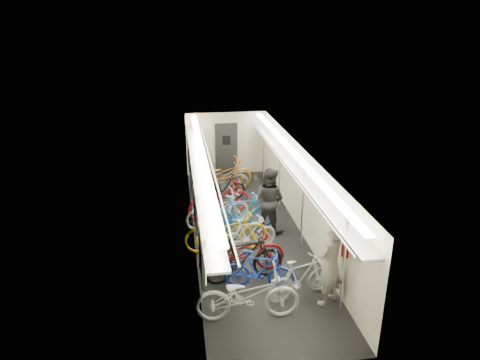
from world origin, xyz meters
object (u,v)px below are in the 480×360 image
object	(u,v)px
passenger_near	(330,264)
passenger_mid	(269,200)
backpack	(348,248)
bicycle_1	(259,270)
bicycle_0	(248,295)

from	to	relation	value
passenger_near	passenger_mid	size ratio (longest dim) A/B	1.01
backpack	bicycle_1	bearing A→B (deg)	135.12
bicycle_0	passenger_near	size ratio (longest dim) A/B	1.10
backpack	bicycle_0	bearing A→B (deg)	163.54
passenger_near	passenger_mid	bearing A→B (deg)	-116.33
bicycle_0	backpack	world-z (taller)	backpack
bicycle_1	passenger_near	distance (m)	1.58
passenger_mid	backpack	distance (m)	3.55
passenger_near	passenger_mid	xyz separation A→B (m)	(-0.54, 3.43, -0.01)
bicycle_0	bicycle_1	bearing A→B (deg)	-21.33
bicycle_1	backpack	distance (m)	2.00
bicycle_1	passenger_mid	bearing A→B (deg)	0.88
passenger_near	bicycle_1	bearing A→B (deg)	-61.99
bicycle_0	passenger_mid	size ratio (longest dim) A/B	1.11
bicycle_1	backpack	xyz separation A→B (m)	(1.71, -0.67, 0.80)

